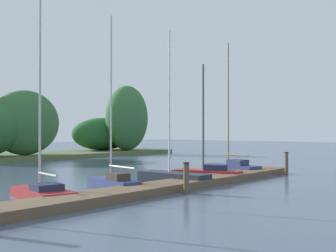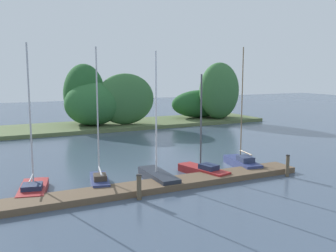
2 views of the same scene
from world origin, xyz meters
name	(u,v)px [view 1 (image 1 of 2)]	position (x,y,z in m)	size (l,w,h in m)	color
dock_pier	(167,186)	(0.00, 13.81, 0.17)	(21.44, 1.80, 0.35)	brown
far_shore	(1,130)	(6.17, 37.78, 2.69)	(51.51, 8.42, 7.57)	#56663D
sailboat_1	(41,190)	(-4.96, 16.11, 0.34)	(2.12, 3.82, 7.99)	maroon
sailboat_2	(113,181)	(-1.38, 15.84, 0.40)	(1.54, 3.34, 7.84)	navy
sailboat_3	(171,176)	(1.93, 15.13, 0.38)	(1.16, 4.10, 7.66)	#232833
sailboat_4	(206,172)	(5.10, 15.16, 0.37)	(1.91, 4.00, 6.33)	maroon
sailboat_5	(231,167)	(8.54, 15.66, 0.37)	(1.80, 4.07, 8.08)	navy
mooring_piling_1	(186,178)	(-0.27, 12.56, 0.66)	(0.28, 0.28, 1.32)	brown
mooring_piling_2	(286,163)	(9.66, 12.50, 0.69)	(0.25, 0.25, 1.37)	brown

